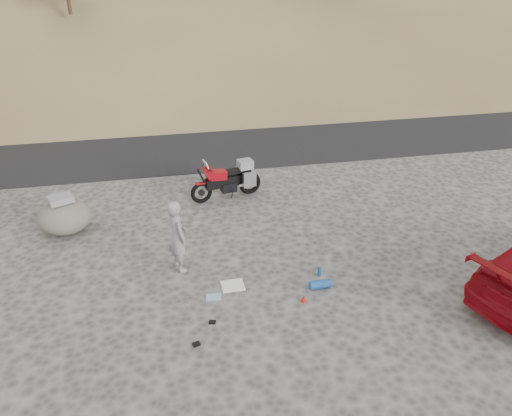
{
  "coord_description": "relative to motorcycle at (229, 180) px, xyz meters",
  "views": [
    {
      "loc": [
        -0.68,
        -10.04,
        6.89
      ],
      "look_at": [
        1.51,
        0.84,
        1.0
      ],
      "focal_mm": 35.0,
      "sensor_mm": 36.0,
      "label": 1
    }
  ],
  "objects": [
    {
      "name": "gear_blue_cloth",
      "position": [
        -1.1,
        -4.8,
        -0.57
      ],
      "size": [
        0.36,
        0.28,
        0.01
      ],
      "primitive_type": "cube",
      "rotation": [
        0.0,
        0.0,
        -0.1
      ],
      "color": "#83A4CB",
      "rests_on": "ground"
    },
    {
      "name": "gear_bottle",
      "position": [
        1.44,
        -4.48,
        -0.46
      ],
      "size": [
        0.11,
        0.11,
        0.24
      ],
      "primitive_type": "cylinder",
      "rotation": [
        0.0,
        0.0,
        -0.24
      ],
      "color": "#17498C",
      "rests_on": "ground"
    },
    {
      "name": "gear_blue_mat",
      "position": [
        1.3,
        -4.93,
        -0.48
      ],
      "size": [
        0.5,
        0.22,
        0.2
      ],
      "primitive_type": "cylinder",
      "rotation": [
        0.0,
        1.57,
        0.04
      ],
      "color": "#17498C",
      "rests_on": "ground"
    },
    {
      "name": "motorcycle",
      "position": [
        0.0,
        0.0,
        0.0
      ],
      "size": [
        2.25,
        0.97,
        1.36
      ],
      "rotation": [
        0.0,
        0.0,
        0.24
      ],
      "color": "black",
      "rests_on": "ground"
    },
    {
      "name": "gear_glove_b",
      "position": [
        -1.61,
        -6.21,
        -0.56
      ],
      "size": [
        0.16,
        0.14,
        0.05
      ],
      "primitive_type": "cube",
      "rotation": [
        0.0,
        0.0,
        0.28
      ],
      "color": "black",
      "rests_on": "ground"
    },
    {
      "name": "road",
      "position": [
        -1.24,
        5.45,
        -0.58
      ],
      "size": [
        120.0,
        7.0,
        0.05
      ],
      "primitive_type": "cube",
      "color": "black",
      "rests_on": "ground"
    },
    {
      "name": "gear_funnel",
      "position": [
        0.81,
        -5.33,
        -0.49
      ],
      "size": [
        0.15,
        0.15,
        0.18
      ],
      "primitive_type": "cone",
      "rotation": [
        0.0,
        0.0,
        0.06
      ],
      "color": "#B21A0B",
      "rests_on": "ground"
    },
    {
      "name": "boulder",
      "position": [
        -4.64,
        -1.2,
        -0.1
      ],
      "size": [
        1.6,
        1.43,
        1.09
      ],
      "rotation": [
        0.0,
        0.0,
        0.19
      ],
      "color": "#5B564E",
      "rests_on": "ground"
    },
    {
      "name": "gear_white_cloth",
      "position": [
        -0.62,
        -4.47,
        -0.57
      ],
      "size": [
        0.52,
        0.47,
        0.02
      ],
      "primitive_type": "cube",
      "rotation": [
        0.0,
        0.0,
        0.02
      ],
      "color": "white",
      "rests_on": "ground"
    },
    {
      "name": "gear_glove_a",
      "position": [
        -1.23,
        -5.63,
        -0.56
      ],
      "size": [
        0.16,
        0.13,
        0.04
      ],
      "primitive_type": "cube",
      "rotation": [
        0.0,
        0.0,
        -0.23
      ],
      "color": "black",
      "rests_on": "ground"
    },
    {
      "name": "man",
      "position": [
        -1.75,
        -3.52,
        -0.58
      ],
      "size": [
        0.62,
        0.76,
        1.8
      ],
      "primitive_type": "imported",
      "rotation": [
        0.0,
        0.0,
        1.9
      ],
      "color": "gray",
      "rests_on": "ground"
    },
    {
      "name": "ground",
      "position": [
        -1.24,
        -3.55,
        -0.58
      ],
      "size": [
        140.0,
        140.0,
        0.0
      ],
      "primitive_type": "plane",
      "color": "#3D3C39",
      "rests_on": "ground"
    }
  ]
}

